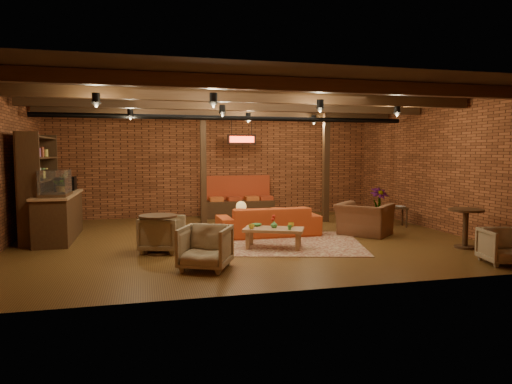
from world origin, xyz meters
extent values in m
plane|color=#412810|center=(0.00, 0.00, 0.00)|extent=(10.00, 10.00, 0.00)
cube|color=black|center=(0.00, 0.00, 3.20)|extent=(10.00, 8.00, 0.02)
cube|color=brown|center=(0.00, 4.00, 1.60)|extent=(10.00, 0.02, 3.20)
cube|color=brown|center=(0.00, -4.00, 1.60)|extent=(10.00, 0.02, 3.20)
cube|color=brown|center=(-5.00, 0.00, 1.60)|extent=(0.02, 8.00, 3.20)
cube|color=brown|center=(5.00, 0.00, 1.60)|extent=(0.02, 8.00, 3.20)
cylinder|color=black|center=(0.00, 1.60, 2.85)|extent=(9.60, 0.12, 0.12)
cube|color=#311B10|center=(-0.60, 2.60, 1.60)|extent=(0.16, 0.16, 3.20)
cube|color=#311B10|center=(2.80, 2.00, 1.60)|extent=(0.16, 0.16, 3.20)
imported|color=#337F33|center=(-4.00, 1.20, 1.22)|extent=(0.35, 0.39, 0.30)
cube|color=red|center=(0.60, 3.10, 2.35)|extent=(0.86, 0.06, 0.30)
cube|color=maroon|center=(0.59, -0.63, 0.01)|extent=(4.15, 3.55, 0.01)
imported|color=#AC3D17|center=(0.63, 0.27, 0.35)|extent=(2.40, 0.96, 0.70)
cube|color=#9E6A49|center=(0.36, -1.14, 0.39)|extent=(1.35, 1.04, 0.06)
cube|color=#9E6A49|center=(-0.19, -1.13, 0.18)|extent=(0.08, 0.08, 0.36)
cube|color=#9E6A49|center=(0.74, -1.53, 0.18)|extent=(0.08, 0.08, 0.36)
cube|color=#9E6A49|center=(-0.02, -0.74, 0.18)|extent=(0.08, 0.08, 0.36)
cube|color=#9E6A49|center=(0.91, -1.14, 0.18)|extent=(0.08, 0.08, 0.36)
imported|color=gold|center=(-0.10, -1.10, 0.47)|extent=(0.16, 0.16, 0.10)
imported|color=#439443|center=(0.61, -1.41, 0.46)|extent=(0.13, 0.13, 0.09)
imported|color=gold|center=(0.75, -1.09, 0.47)|extent=(0.16, 0.16, 0.10)
imported|color=#439443|center=(0.08, -0.80, 0.44)|extent=(0.28, 0.28, 0.05)
imported|color=#439443|center=(0.38, -1.09, 0.48)|extent=(0.15, 0.15, 0.12)
sphere|color=#A91F12|center=(0.38, -1.09, 0.62)|extent=(0.10, 0.10, 0.10)
cube|color=#311B10|center=(0.06, 0.65, 0.45)|extent=(0.45, 0.45, 0.04)
cylinder|color=#311B10|center=(0.06, 0.65, 0.22)|extent=(0.03, 0.03, 0.44)
cylinder|color=olive|center=(0.06, 0.65, 0.48)|extent=(0.13, 0.13, 0.02)
cylinder|color=olive|center=(0.06, 0.65, 0.54)|extent=(0.04, 0.04, 0.18)
sphere|color=gold|center=(0.06, 0.65, 0.67)|extent=(0.25, 0.25, 0.25)
cylinder|color=#311B10|center=(-1.96, -1.12, 0.74)|extent=(0.73, 0.73, 0.04)
cylinder|color=#311B10|center=(-1.96, -1.12, 0.38)|extent=(0.10, 0.10, 0.71)
cylinder|color=#311B10|center=(-1.96, -1.12, 0.02)|extent=(0.44, 0.44, 0.04)
imported|color=#B4AB8B|center=(-1.88, -0.92, 0.40)|extent=(0.94, 0.96, 0.79)
imported|color=#B4AB8B|center=(-1.23, -2.48, 0.41)|extent=(1.03, 1.01, 0.82)
imported|color=brown|center=(2.87, -0.22, 0.51)|extent=(1.35, 1.38, 1.02)
cube|color=#311B10|center=(4.32, 0.72, 0.51)|extent=(0.59, 0.59, 0.04)
cylinder|color=#311B10|center=(4.32, 0.72, 0.24)|extent=(0.04, 0.04, 0.49)
imported|color=#311B10|center=(4.32, 0.72, 0.54)|extent=(0.23, 0.28, 0.02)
cylinder|color=#311B10|center=(4.20, -2.07, 0.79)|extent=(0.69, 0.69, 0.04)
cylinder|color=#311B10|center=(4.20, -2.07, 0.40)|extent=(0.11, 0.11, 0.76)
cylinder|color=#311B10|center=(4.20, -2.07, 0.02)|extent=(0.42, 0.42, 0.04)
imported|color=#B4AB8B|center=(3.93, -3.40, 0.35)|extent=(0.80, 0.76, 0.70)
imported|color=#4C7F4C|center=(4.29, 1.67, 1.44)|extent=(1.75, 1.75, 2.89)
camera|label=1|loc=(-2.22, -10.04, 1.98)|focal=32.00mm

